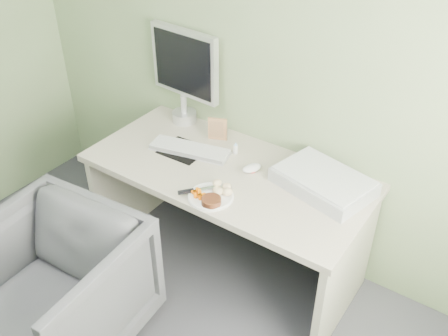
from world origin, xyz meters
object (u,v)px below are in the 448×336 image
Objects in this scene: scanner at (323,182)px; desk at (227,195)px; plate at (211,197)px; monitor at (184,71)px; desk_chair at (56,288)px.

desk is at bearing -150.72° from scanner.
plate is 0.59m from scanner.
desk is at bearing -26.29° from monitor.
desk is at bearing 61.27° from desk_chair.
plate is at bearing -123.94° from scanner.
desk_chair is at bearing -125.99° from plate.
scanner is 1.48m from desk_chair.
scanner is 1.10m from monitor.
plate is 0.48× the size of scanner.
scanner is (0.51, 0.14, 0.22)m from desk.
desk is 0.58m from scanner.
plate is (0.07, -0.26, 0.19)m from desk.
monitor is 0.75× the size of desk_chair.
monitor is (-0.53, 0.32, 0.52)m from desk.
plate reaches higher than desk.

